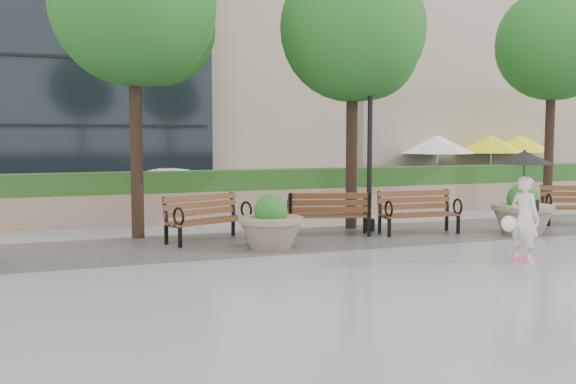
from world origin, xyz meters
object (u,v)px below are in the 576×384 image
object	(u,v)px
planter_left	(271,227)
pedestrian	(524,195)
bench_3	(419,221)
lamppost	(370,149)
bench_1	(208,228)
planter_right	(522,214)
car_right	(183,188)
bench_2	(328,223)

from	to	relation	value
planter_left	pedestrian	xyz separation A→B (m)	(3.87, -2.89, 0.79)
bench_3	lamppost	xyz separation A→B (m)	(-0.89, 0.79, 1.67)
bench_1	planter_right	xyz separation A→B (m)	(7.15, -1.47, 0.17)
bench_1	lamppost	bearing A→B (deg)	-20.07
pedestrian	planter_left	bearing A→B (deg)	39.80
lamppost	car_right	world-z (taller)	lamppost
bench_1	car_right	xyz separation A→B (m)	(0.78, 6.71, 0.33)
lamppost	pedestrian	bearing A→B (deg)	-78.26
planter_left	lamppost	size ratio (longest dim) A/B	0.30
planter_right	car_right	size ratio (longest dim) A/B	0.37
bench_1	planter_right	world-z (taller)	planter_right
lamppost	pedestrian	xyz separation A→B (m)	(0.89, -4.30, -0.75)
planter_right	lamppost	size ratio (longest dim) A/B	0.32
bench_2	bench_3	world-z (taller)	bench_2
bench_1	planter_left	size ratio (longest dim) A/B	1.51
bench_2	lamppost	world-z (taller)	lamppost
planter_left	bench_2	bearing A→B (deg)	32.31
lamppost	bench_1	bearing A→B (deg)	-177.70
bench_3	bench_2	bearing A→B (deg)	170.54
lamppost	pedestrian	distance (m)	4.46
bench_3	car_right	xyz separation A→B (m)	(-4.11, 7.34, 0.33)
pedestrian	bench_3	bearing A→B (deg)	-13.47
car_right	lamppost	bearing A→B (deg)	-166.93
bench_1	planter_left	bearing A→B (deg)	-73.51
planter_left	planter_right	xyz separation A→B (m)	(6.14, -0.22, 0.03)
bench_1	bench_2	size ratio (longest dim) A/B	1.00
planter_left	pedestrian	world-z (taller)	pedestrian
bench_2	car_right	xyz separation A→B (m)	(-2.01, 6.84, 0.33)
planter_left	car_right	bearing A→B (deg)	91.70
planter_left	lamppost	bearing A→B (deg)	25.47
bench_3	lamppost	size ratio (longest dim) A/B	0.43
bench_2	bench_1	bearing A→B (deg)	13.60
planter_right	pedestrian	xyz separation A→B (m)	(-2.27, -2.67, 0.76)
bench_3	planter_left	distance (m)	3.92
planter_left	car_right	distance (m)	7.97
bench_2	bench_3	bearing A→B (deg)	-177.02
bench_1	planter_left	distance (m)	1.62
bench_1	pedestrian	size ratio (longest dim) A/B	0.99
lamppost	pedestrian	world-z (taller)	lamppost
planter_right	planter_left	bearing A→B (deg)	177.99
bench_3	lamppost	world-z (taller)	lamppost
bench_2	pedestrian	world-z (taller)	pedestrian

